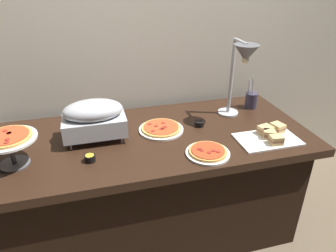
{
  "coord_description": "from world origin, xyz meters",
  "views": [
    {
      "loc": [
        -0.33,
        -1.58,
        1.67
      ],
      "look_at": [
        0.09,
        0.0,
        0.81
      ],
      "focal_mm": 32.86,
      "sensor_mm": 36.0,
      "label": 1
    }
  ],
  "objects": [
    {
      "name": "heat_lamp",
      "position": [
        0.57,
        0.05,
        1.16
      ],
      "size": [
        0.15,
        0.3,
        0.52
      ],
      "color": "#B7BABF",
      "rests_on": "buffet_table"
    },
    {
      "name": "pizza_plate_center",
      "position": [
        0.06,
        0.05,
        0.77
      ],
      "size": [
        0.28,
        0.28,
        0.03
      ],
      "color": "white",
      "rests_on": "buffet_table"
    },
    {
      "name": "sauce_cup_near",
      "position": [
        0.31,
        0.04,
        0.78
      ],
      "size": [
        0.06,
        0.06,
        0.03
      ],
      "color": "black",
      "rests_on": "buffet_table"
    },
    {
      "name": "pizza_plate_raised_stand",
      "position": [
        -0.75,
        -0.11,
        0.9
      ],
      "size": [
        0.28,
        0.28,
        0.18
      ],
      "color": "#595B60",
      "rests_on": "buffet_table"
    },
    {
      "name": "buffet_table",
      "position": [
        0.0,
        0.0,
        0.39
      ],
      "size": [
        1.9,
        0.84,
        0.76
      ],
      "color": "black",
      "rests_on": "ground_plane"
    },
    {
      "name": "sandwich_platter",
      "position": [
        0.65,
        -0.22,
        0.78
      ],
      "size": [
        0.36,
        0.22,
        0.06
      ],
      "color": "white",
      "rests_on": "buffet_table"
    },
    {
      "name": "chafing_dish",
      "position": [
        -0.33,
        0.05,
        0.9
      ],
      "size": [
        0.35,
        0.22,
        0.24
      ],
      "color": "#B7BABF",
      "rests_on": "buffet_table"
    },
    {
      "name": "sauce_cup_far",
      "position": [
        -0.38,
        -0.18,
        0.78
      ],
      "size": [
        0.06,
        0.06,
        0.04
      ],
      "color": "black",
      "rests_on": "buffet_table"
    },
    {
      "name": "utensil_holder",
      "position": [
        0.77,
        0.22,
        0.82
      ],
      "size": [
        0.08,
        0.08,
        0.23
      ],
      "color": "#383347",
      "rests_on": "buffet_table"
    },
    {
      "name": "back_wall",
      "position": [
        0.0,
        0.5,
        1.2
      ],
      "size": [
        4.4,
        0.04,
        2.4
      ],
      "primitive_type": "cube",
      "color": "beige",
      "rests_on": "ground_plane"
    },
    {
      "name": "ground_plane",
      "position": [
        0.0,
        0.0,
        0.0
      ],
      "size": [
        8.0,
        8.0,
        0.0
      ],
      "primitive_type": "plane",
      "color": "brown"
    },
    {
      "name": "pizza_plate_front",
      "position": [
        0.24,
        -0.28,
        0.77
      ],
      "size": [
        0.24,
        0.24,
        0.03
      ],
      "color": "white",
      "rests_on": "buffet_table"
    }
  ]
}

